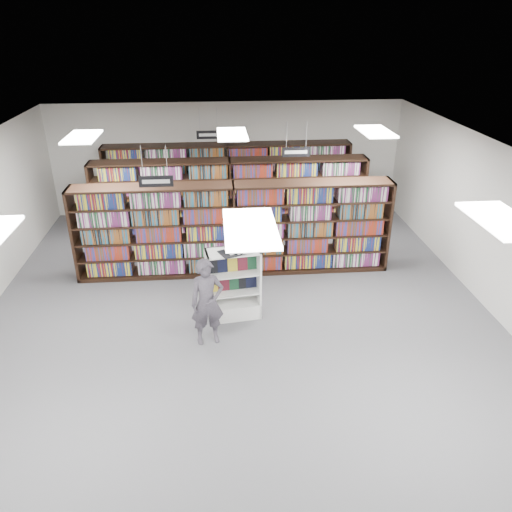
{
  "coord_description": "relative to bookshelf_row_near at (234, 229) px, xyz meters",
  "views": [
    {
      "loc": [
        -0.38,
        -8.25,
        5.36
      ],
      "look_at": [
        0.36,
        0.5,
        1.1
      ],
      "focal_mm": 35.0,
      "sensor_mm": 36.0,
      "label": 1
    }
  ],
  "objects": [
    {
      "name": "troffer_back_center",
      "position": [
        0.0,
        0.0,
        2.11
      ],
      "size": [
        0.6,
        1.2,
        0.04
      ],
      "primitive_type": "cube",
      "color": "white",
      "rests_on": "ceiling"
    },
    {
      "name": "bookshelf_row_far",
      "position": [
        0.0,
        3.7,
        0.0
      ],
      "size": [
        7.0,
        0.6,
        2.1
      ],
      "color": "black",
      "rests_on": "floor"
    },
    {
      "name": "floor",
      "position": [
        0.0,
        -2.0,
        -1.05
      ],
      "size": [
        12.0,
        12.0,
        0.0
      ],
      "primitive_type": "plane",
      "color": "#4E4E53",
      "rests_on": "ground"
    },
    {
      "name": "bookshelf_row_near",
      "position": [
        0.0,
        0.0,
        0.0
      ],
      "size": [
        7.0,
        0.6,
        2.1
      ],
      "color": "black",
      "rests_on": "floor"
    },
    {
      "name": "aisle_sign_left",
      "position": [
        -1.5,
        -1.0,
        1.48
      ],
      "size": [
        0.65,
        0.02,
        0.8
      ],
      "color": "#B2B2B7",
      "rests_on": "ceiling"
    },
    {
      "name": "ceiling",
      "position": [
        0.0,
        -2.0,
        2.15
      ],
      "size": [
        10.0,
        12.0,
        0.1
      ],
      "primitive_type": "cube",
      "color": "white",
      "rests_on": "wall_back"
    },
    {
      "name": "aisle_sign_right",
      "position": [
        1.5,
        1.0,
        1.48
      ],
      "size": [
        0.65,
        0.02,
        0.8
      ],
      "color": "#B2B2B7",
      "rests_on": "ceiling"
    },
    {
      "name": "wall_right",
      "position": [
        5.0,
        -2.0,
        0.55
      ],
      "size": [
        0.1,
        12.0,
        3.2
      ],
      "primitive_type": "cube",
      "color": "silver",
      "rests_on": "ground"
    },
    {
      "name": "troffer_back_right",
      "position": [
        3.0,
        0.0,
        2.11
      ],
      "size": [
        0.6,
        1.2,
        0.04
      ],
      "primitive_type": "cube",
      "color": "white",
      "rests_on": "ceiling"
    },
    {
      "name": "endcap_display",
      "position": [
        -0.11,
        -1.85,
        -0.57
      ],
      "size": [
        1.07,
        0.64,
        1.41
      ],
      "rotation": [
        0.0,
        0.0,
        0.14
      ],
      "color": "white",
      "rests_on": "floor"
    },
    {
      "name": "open_book",
      "position": [
        -0.04,
        -1.94,
        0.39
      ],
      "size": [
        0.73,
        0.59,
        0.13
      ],
      "rotation": [
        0.0,
        0.0,
        0.41
      ],
      "color": "black",
      "rests_on": "endcap_display"
    },
    {
      "name": "wall_back",
      "position": [
        0.0,
        4.0,
        0.55
      ],
      "size": [
        10.0,
        0.1,
        3.2
      ],
      "primitive_type": "cube",
      "color": "silver",
      "rests_on": "ground"
    },
    {
      "name": "troffer_front_center",
      "position": [
        0.0,
        -5.0,
        2.11
      ],
      "size": [
        0.6,
        1.2,
        0.04
      ],
      "primitive_type": "cube",
      "color": "white",
      "rests_on": "ceiling"
    },
    {
      "name": "aisle_sign_center",
      "position": [
        -0.5,
        3.0,
        1.48
      ],
      "size": [
        0.65,
        0.02,
        0.8
      ],
      "color": "#B2B2B7",
      "rests_on": "ceiling"
    },
    {
      "name": "troffer_back_left",
      "position": [
        -3.0,
        0.0,
        2.11
      ],
      "size": [
        0.6,
        1.2,
        0.04
      ],
      "primitive_type": "cube",
      "color": "white",
      "rests_on": "ceiling"
    },
    {
      "name": "bookshelf_row_mid",
      "position": [
        0.0,
        2.0,
        0.0
      ],
      "size": [
        7.0,
        0.6,
        2.1
      ],
      "color": "black",
      "rests_on": "floor"
    },
    {
      "name": "troffer_front_right",
      "position": [
        3.0,
        -5.0,
        2.11
      ],
      "size": [
        0.6,
        1.2,
        0.04
      ],
      "primitive_type": "cube",
      "color": "white",
      "rests_on": "ceiling"
    },
    {
      "name": "shopper",
      "position": [
        -0.6,
        -2.7,
        -0.24
      ],
      "size": [
        0.66,
        0.5,
        1.63
      ],
      "primitive_type": "imported",
      "rotation": [
        0.0,
        0.0,
        0.19
      ],
      "color": "#4F4953",
      "rests_on": "floor"
    }
  ]
}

